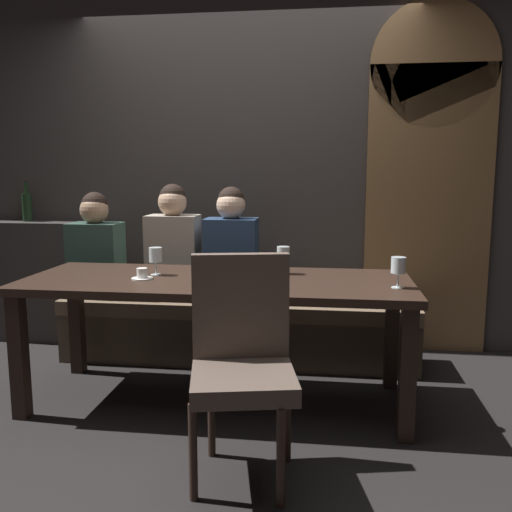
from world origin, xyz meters
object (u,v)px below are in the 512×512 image
object	(u,v)px
banquette_bench	(237,330)
wine_bottle_dark_red	(27,206)
chair_near_side	(242,352)
diner_bearded	(173,244)
espresso_cup	(142,275)
wine_glass_end_left	(283,255)
wine_glass_center_front	(156,256)
diner_far_end	(231,247)
diner_redhead	(96,248)
wine_glass_center_back	(398,266)
dining_table	(217,293)

from	to	relation	value
banquette_bench	wine_bottle_dark_red	distance (m)	1.98
wine_bottle_dark_red	chair_near_side	bearing A→B (deg)	-41.75
diner_bearded	espresso_cup	bearing A→B (deg)	-86.81
chair_near_side	wine_glass_end_left	xyz separation A→B (m)	(0.11, 0.91, 0.29)
wine_bottle_dark_red	wine_glass_center_front	distance (m)	1.72
diner_far_end	wine_glass_center_front	bearing A→B (deg)	-117.44
chair_near_side	wine_bottle_dark_red	xyz separation A→B (m)	(-2.01, 1.79, 0.51)
banquette_bench	espresso_cup	distance (m)	1.03
wine_glass_center_front	espresso_cup	distance (m)	0.16
wine_glass_center_front	wine_glass_end_left	xyz separation A→B (m)	(0.74, 0.13, -0.00)
diner_redhead	wine_glass_center_back	distance (m)	2.17
diner_far_end	wine_glass_end_left	bearing A→B (deg)	-51.78
chair_near_side	wine_glass_center_back	bearing A→B (deg)	38.97
chair_near_side	wine_glass_center_front	distance (m)	1.05
diner_redhead	wine_bottle_dark_red	distance (m)	0.87
wine_bottle_dark_red	wine_glass_end_left	world-z (taller)	wine_bottle_dark_red
banquette_bench	diner_far_end	distance (m)	0.60
diner_redhead	wine_glass_end_left	world-z (taller)	diner_redhead
diner_bearded	diner_far_end	size ratio (longest dim) A/B	1.02
wine_glass_end_left	diner_bearded	bearing A→B (deg)	147.08
dining_table	diner_redhead	bearing A→B (deg)	146.22
banquette_bench	wine_glass_end_left	bearing A→B (deg)	-54.42
banquette_bench	wine_bottle_dark_red	world-z (taller)	wine_bottle_dark_red
diner_bearded	wine_glass_center_front	distance (m)	0.67
dining_table	diner_bearded	distance (m)	0.88
wine_glass_center_front	wine_glass_center_back	bearing A→B (deg)	-7.67
diner_redhead	wine_glass_end_left	xyz separation A→B (m)	(1.38, -0.49, 0.05)
banquette_bench	wine_glass_center_front	bearing A→B (deg)	-120.31
banquette_bench	chair_near_side	distance (m)	1.48
wine_glass_center_front	wine_glass_end_left	world-z (taller)	same
wine_bottle_dark_red	espresso_cup	world-z (taller)	wine_bottle_dark_red
chair_near_side	banquette_bench	bearing A→B (deg)	100.28
diner_bearded	wine_glass_center_back	xyz separation A→B (m)	(1.45, -0.85, 0.02)
banquette_bench	wine_glass_center_back	distance (m)	1.44
diner_far_end	wine_glass_center_back	size ratio (longest dim) A/B	4.82
dining_table	diner_redhead	distance (m)	1.23
diner_bearded	wine_glass_center_front	xyz separation A→B (m)	(0.08, -0.67, 0.02)
diner_redhead	espresso_cup	bearing A→B (deg)	-51.50
diner_far_end	wine_glass_center_back	bearing A→B (deg)	-38.87
wine_glass_center_back	wine_glass_center_front	distance (m)	1.38
wine_glass_center_back	wine_glass_end_left	distance (m)	0.70
chair_near_side	espresso_cup	distance (m)	0.95
diner_redhead	dining_table	bearing A→B (deg)	-33.78
dining_table	wine_glass_end_left	xyz separation A→B (m)	(0.36, 0.19, 0.20)
diner_bearded	wine_glass_center_front	world-z (taller)	diner_bearded
diner_far_end	wine_bottle_dark_red	world-z (taller)	wine_bottle_dark_red
banquette_bench	wine_glass_center_front	size ratio (longest dim) A/B	15.24
diner_redhead	diner_bearded	size ratio (longest dim) A/B	0.93
diner_bearded	wine_glass_end_left	bearing A→B (deg)	-32.92
dining_table	espresso_cup	size ratio (longest dim) A/B	18.33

